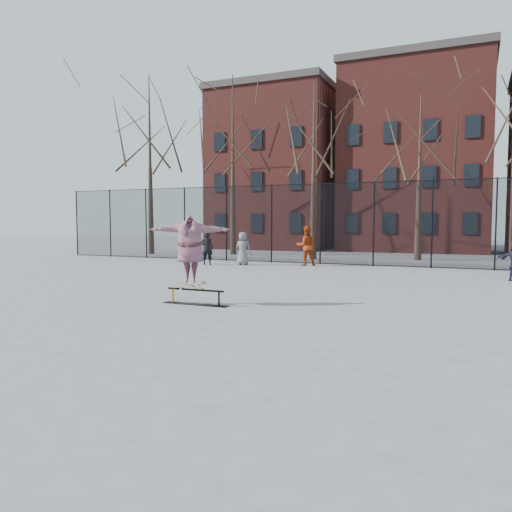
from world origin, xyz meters
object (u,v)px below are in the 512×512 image
at_px(skater, 190,251).
at_px(bystander_grey, 243,249).
at_px(skateboard, 190,287).
at_px(bystander_red, 306,246).
at_px(skate_rail, 195,298).
at_px(bystander_black, 207,248).

xyz_separation_m(skater, bystander_grey, (-3.70, 10.92, -0.56)).
height_order(skateboard, bystander_red, bystander_red).
bearing_deg(skater, bystander_grey, 84.83).
relative_size(skate_rail, skater, 0.86).
bearing_deg(bystander_red, skater, 63.69).
bearing_deg(bystander_grey, bystander_black, 11.36).
relative_size(skate_rail, bystander_black, 1.13).
xyz_separation_m(skateboard, bystander_grey, (-3.70, 10.92, 0.35)).
relative_size(skate_rail, bystander_grey, 1.15).
bearing_deg(skater, skate_rail, -23.89).
relative_size(skater, bystander_grey, 1.33).
distance_m(skateboard, bystander_grey, 11.53).
height_order(skater, bystander_red, skater).
xyz_separation_m(skate_rail, bystander_grey, (-3.84, 10.92, 0.64)).
xyz_separation_m(skateboard, skater, (0.00, 0.00, 0.91)).
bearing_deg(skate_rail, bystander_grey, 109.38).
xyz_separation_m(skateboard, bystander_red, (-0.78, 11.83, 0.50)).
distance_m(bystander_black, bystander_red, 4.82).
relative_size(skateboard, bystander_black, 0.48).
bearing_deg(skater, skateboard, -113.89).
bearing_deg(bystander_red, bystander_black, -11.86).
height_order(skater, bystander_black, skater).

